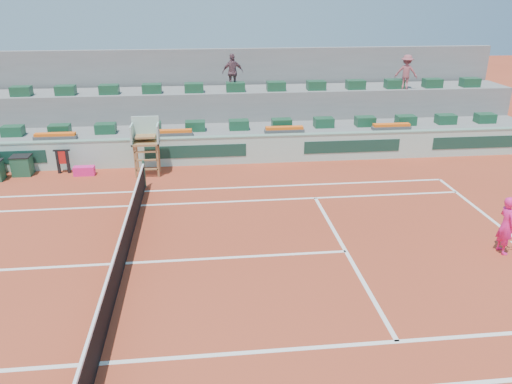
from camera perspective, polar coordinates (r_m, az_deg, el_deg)
ground at (r=14.71m, az=-14.73°, el=-7.90°), size 90.00×90.00×0.00m
seating_tier_lower at (r=24.35m, az=-11.60°, el=5.94°), size 36.00×4.00×1.20m
seating_tier_upper at (r=25.72m, az=-11.43°, el=8.42°), size 36.00×2.40×2.60m
stadium_back_wall at (r=27.10m, az=-11.32°, el=11.05°), size 36.00×0.40×4.40m
player_bag at (r=22.00m, az=-19.04°, el=2.30°), size 0.85×0.38×0.38m
spectator_mid at (r=24.87m, az=-2.68°, el=13.51°), size 1.09×0.58×1.77m
spectator_right at (r=26.39m, az=16.80°, el=13.00°), size 1.23×1.00×1.66m
court_lines at (r=14.71m, az=-14.73°, el=-7.88°), size 23.89×11.09×0.01m
tennis_net at (r=14.46m, az=-14.93°, el=-6.09°), size 0.10×11.97×1.10m
advertising_hoarding at (r=22.24m, az=-11.99°, el=4.47°), size 36.00×0.34×1.26m
umpire_chair at (r=21.03m, az=-12.48°, el=6.01°), size 1.10×0.90×2.40m
seat_row_lower at (r=23.27m, az=-11.93°, el=7.27°), size 32.90×0.60×0.44m
seat_row_upper at (r=24.83m, az=-11.81°, el=11.50°), size 32.90×0.60×0.44m
flower_planters at (r=22.73m, az=-15.86°, el=6.33°), size 26.80×0.36×0.28m
drink_cooler_a at (r=22.91m, az=-25.16°, el=2.78°), size 0.78×0.68×0.84m
towel_rack at (r=22.41m, az=-21.23°, el=3.49°), size 0.67×0.11×1.03m
tennis_player at (r=16.13m, az=26.71°, el=-3.38°), size 0.42×0.88×2.28m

